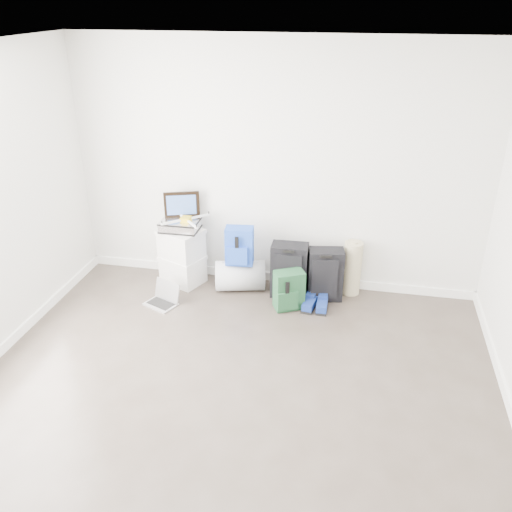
% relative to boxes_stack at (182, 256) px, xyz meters
% --- Properties ---
extents(ground, '(5.00, 5.00, 0.00)m').
position_rel_boxes_stack_xyz_m(ground, '(1.03, -2.25, -0.33)').
color(ground, '#3A312A').
rests_on(ground, ground).
extents(room_envelope, '(4.52, 5.02, 2.71)m').
position_rel_boxes_stack_xyz_m(room_envelope, '(1.03, -2.23, 1.39)').
color(room_envelope, silver).
rests_on(room_envelope, ground).
extents(boxes_stack, '(0.57, 0.52, 0.65)m').
position_rel_boxes_stack_xyz_m(boxes_stack, '(0.00, 0.00, 0.00)').
color(boxes_stack, silver).
rests_on(boxes_stack, ground).
extents(briefcase, '(0.42, 0.31, 0.12)m').
position_rel_boxes_stack_xyz_m(briefcase, '(-0.00, 0.00, 0.38)').
color(briefcase, '#B2B2B7').
rests_on(briefcase, boxes_stack).
extents(painting, '(0.38, 0.15, 0.30)m').
position_rel_boxes_stack_xyz_m(painting, '(-0.00, 0.10, 0.59)').
color(painting, black).
rests_on(painting, briefcase).
extents(drone, '(0.45, 0.45, 0.05)m').
position_rel_boxes_stack_xyz_m(drone, '(0.08, -0.02, 0.47)').
color(drone, gold).
rests_on(drone, briefcase).
extents(duffel_bag, '(0.61, 0.46, 0.34)m').
position_rel_boxes_stack_xyz_m(duffel_bag, '(0.69, -0.04, -0.16)').
color(duffel_bag, '#92949A').
rests_on(duffel_bag, ground).
extents(blue_backpack, '(0.32, 0.25, 0.42)m').
position_rel_boxes_stack_xyz_m(blue_backpack, '(0.69, -0.07, 0.22)').
color(blue_backpack, '#192FA8').
rests_on(blue_backpack, duffel_bag).
extents(large_suitcase, '(0.40, 0.26, 0.61)m').
position_rel_boxes_stack_xyz_m(large_suitcase, '(1.25, -0.06, -0.02)').
color(large_suitcase, black).
rests_on(large_suitcase, ground).
extents(green_backpack, '(0.36, 0.33, 0.43)m').
position_rel_boxes_stack_xyz_m(green_backpack, '(1.29, -0.34, -0.12)').
color(green_backpack, '#133620').
rests_on(green_backpack, ground).
extents(carry_on, '(0.40, 0.30, 0.58)m').
position_rel_boxes_stack_xyz_m(carry_on, '(1.64, -0.05, -0.04)').
color(carry_on, black).
rests_on(carry_on, ground).
extents(shoes, '(0.27, 0.31, 0.10)m').
position_rel_boxes_stack_xyz_m(shoes, '(1.58, -0.29, -0.28)').
color(shoes, black).
rests_on(shoes, ground).
extents(rolled_rug, '(0.20, 0.20, 0.62)m').
position_rel_boxes_stack_xyz_m(rolled_rug, '(1.92, 0.13, -0.02)').
color(rolled_rug, tan).
rests_on(rolled_rug, ground).
extents(laptop, '(0.40, 0.35, 0.24)m').
position_rel_boxes_stack_xyz_m(laptop, '(-0.06, -0.51, -0.27)').
color(laptop, silver).
rests_on(laptop, ground).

